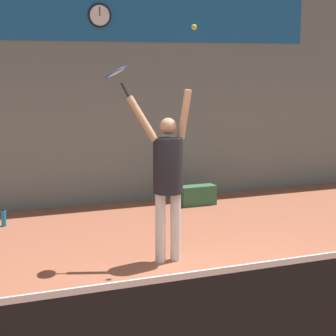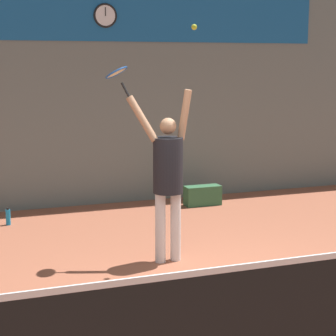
{
  "view_description": "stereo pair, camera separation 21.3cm",
  "coord_description": "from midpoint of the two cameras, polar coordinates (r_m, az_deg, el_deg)",
  "views": [
    {
      "loc": [
        -2.93,
        -5.46,
        2.47
      ],
      "look_at": [
        -0.23,
        1.34,
        1.19
      ],
      "focal_mm": 65.0,
      "sensor_mm": 36.0,
      "label": 1
    },
    {
      "loc": [
        -2.73,
        -5.53,
        2.47
      ],
      "look_at": [
        -0.23,
        1.34,
        1.19
      ],
      "focal_mm": 65.0,
      "sensor_mm": 36.0,
      "label": 2
    }
  ],
  "objects": [
    {
      "name": "water_bottle",
      "position": [
        9.61,
        -14.15,
        -4.48
      ],
      "size": [
        0.07,
        0.07,
        0.27
      ],
      "color": "#198CCC",
      "rests_on": "ground_plane"
    },
    {
      "name": "court_net",
      "position": [
        5.21,
        15.02,
        -12.6
      ],
      "size": [
        6.72,
        0.07,
        1.06
      ],
      "color": "#333333",
      "rests_on": "ground_plane"
    },
    {
      "name": "equipment_bag",
      "position": [
        10.6,
        3.84,
        -2.59
      ],
      "size": [
        0.63,
        0.26,
        0.34
      ],
      "color": "#33663F",
      "rests_on": "ground_plane"
    },
    {
      "name": "back_wall",
      "position": [
        10.59,
        -4.6,
        10.09
      ],
      "size": [
        18.0,
        0.1,
        5.0
      ],
      "color": "slate",
      "rests_on": "ground_plane"
    },
    {
      "name": "ground_plane",
      "position": [
        6.65,
        6.86,
        -11.9
      ],
      "size": [
        18.0,
        18.0,
        0.0
      ],
      "primitive_type": "plane",
      "color": "#9E563D"
    },
    {
      "name": "sponsor_banner",
      "position": [
        10.56,
        -4.56,
        14.04
      ],
      "size": [
        7.62,
        0.02,
        0.84
      ],
      "color": "#195B9E"
    },
    {
      "name": "tennis_racket",
      "position": [
        7.42,
        -3.95,
        8.78
      ],
      "size": [
        0.39,
        0.4,
        0.38
      ],
      "color": "black"
    },
    {
      "name": "scoreboard_clock",
      "position": [
        10.5,
        -5.31,
        14.05
      ],
      "size": [
        0.4,
        0.04,
        0.4
      ],
      "color": "white"
    },
    {
      "name": "tennis_ball",
      "position": [
        7.35,
        3.32,
        13.06
      ],
      "size": [
        0.07,
        0.07,
        0.07
      ],
      "color": "#CCDB2D"
    },
    {
      "name": "tennis_player",
      "position": [
        7.43,
        0.79,
        -0.47
      ],
      "size": [
        0.78,
        0.45,
        2.14
      ],
      "color": "white",
      "rests_on": "ground_plane"
    }
  ]
}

